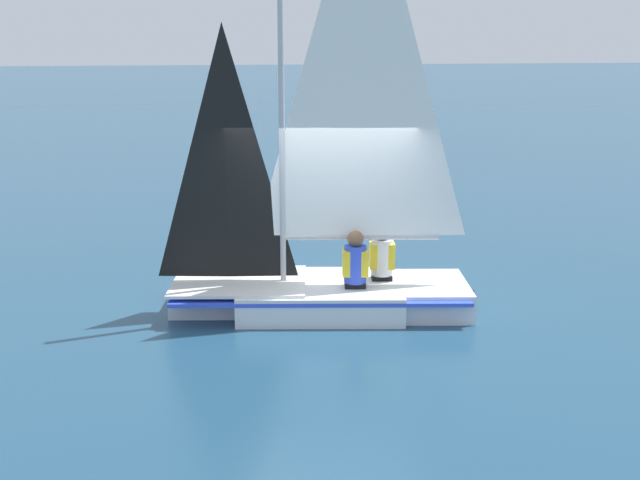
% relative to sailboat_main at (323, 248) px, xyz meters
% --- Properties ---
extents(ground_plane, '(260.00, 260.00, 0.00)m').
position_rel_sailboat_main_xyz_m(ground_plane, '(0.01, 0.04, -0.87)').
color(ground_plane, navy).
extents(sailboat_main, '(2.37, 4.22, 6.07)m').
position_rel_sailboat_main_xyz_m(sailboat_main, '(0.00, 0.00, 0.00)').
color(sailboat_main, silver).
rests_on(sailboat_main, ground_plane).
extents(sailor_helm, '(0.36, 0.39, 1.16)m').
position_rel_sailboat_main_xyz_m(sailor_helm, '(-0.29, -0.38, -0.25)').
color(sailor_helm, black).
rests_on(sailor_helm, ground_plane).
extents(sailor_crew, '(0.36, 0.39, 1.16)m').
position_rel_sailboat_main_xyz_m(sailor_crew, '(-0.02, -0.83, -0.24)').
color(sailor_crew, black).
rests_on(sailor_crew, ground_plane).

